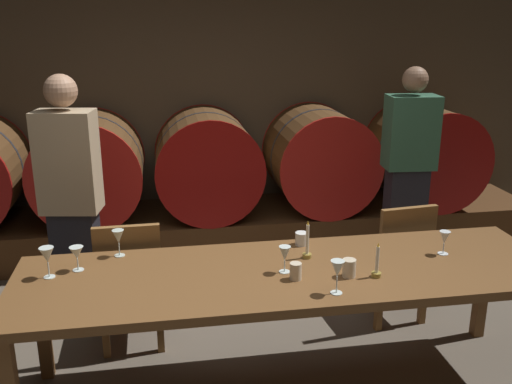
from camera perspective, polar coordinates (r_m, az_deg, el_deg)
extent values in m
cube|color=brown|center=(5.59, -5.44, 10.31)|extent=(6.79, 0.24, 2.82)
cube|color=#4C2D16|center=(5.35, -4.62, -3.65)|extent=(6.11, 0.90, 0.35)
cylinder|color=#513319|center=(5.18, -16.29, 2.34)|extent=(0.91, 0.85, 0.91)
cylinder|color=#B21C16|center=(4.76, -16.85, 1.00)|extent=(0.93, 0.03, 0.93)
cylinder|color=#B21C16|center=(5.60, -15.82, 3.49)|extent=(0.93, 0.03, 0.93)
cylinder|color=#2D2D33|center=(5.18, -16.29, 2.34)|extent=(0.92, 0.04, 0.92)
cylinder|color=#513319|center=(5.16, -4.94, 2.92)|extent=(0.91, 0.85, 0.91)
cylinder|color=maroon|center=(4.73, -4.50, 1.62)|extent=(0.93, 0.03, 0.93)
cylinder|color=maroon|center=(5.58, -5.33, 4.02)|extent=(0.93, 0.03, 0.93)
cylinder|color=#2D2D33|center=(5.16, -4.94, 2.92)|extent=(0.92, 0.04, 0.92)
cylinder|color=#513319|center=(5.34, 6.32, 3.37)|extent=(0.91, 0.85, 0.91)
cylinder|color=#B21C16|center=(4.93, 7.69, 2.15)|extent=(0.93, 0.03, 0.93)
cylinder|color=#B21C16|center=(5.75, 5.14, 4.42)|extent=(0.93, 0.03, 0.93)
cylinder|color=#2D2D33|center=(5.34, 6.32, 3.37)|extent=(0.92, 0.04, 0.92)
cylinder|color=#513319|center=(5.70, 16.42, 3.67)|extent=(0.91, 0.85, 0.91)
cylinder|color=maroon|center=(5.32, 18.43, 2.54)|extent=(0.93, 0.03, 0.93)
cylinder|color=maroon|center=(6.09, 14.66, 4.65)|extent=(0.93, 0.03, 0.93)
cylinder|color=#2D2D33|center=(5.70, 16.42, 3.67)|extent=(0.92, 0.04, 0.92)
cube|color=brown|center=(3.13, 3.42, -8.21)|extent=(2.95, 0.86, 0.05)
cube|color=brown|center=(3.64, -20.60, -12.22)|extent=(0.07, 0.07, 0.71)
cube|color=brown|center=(4.11, 21.68, -8.86)|extent=(0.07, 0.07, 0.71)
cube|color=brown|center=(3.82, -12.40, -8.58)|extent=(0.41, 0.41, 0.04)
cube|color=brown|center=(3.57, -12.70, -6.50)|extent=(0.40, 0.05, 0.42)
cube|color=brown|center=(4.08, -9.70, -10.34)|extent=(0.04, 0.04, 0.42)
cube|color=brown|center=(4.09, -14.55, -10.56)|extent=(0.04, 0.04, 0.42)
cube|color=brown|center=(3.78, -9.59, -12.71)|extent=(0.04, 0.04, 0.42)
cube|color=brown|center=(3.79, -14.86, -12.93)|extent=(0.04, 0.04, 0.42)
cube|color=brown|center=(4.16, 13.42, -6.49)|extent=(0.44, 0.44, 0.04)
cube|color=brown|center=(3.93, 14.91, -4.41)|extent=(0.40, 0.08, 0.42)
cube|color=brown|center=(4.46, 14.09, -8.08)|extent=(0.05, 0.05, 0.42)
cube|color=brown|center=(4.31, 10.11, -8.73)|extent=(0.05, 0.05, 0.42)
cube|color=brown|center=(4.20, 16.38, -9.92)|extent=(0.05, 0.05, 0.42)
cube|color=brown|center=(4.04, 12.22, -10.72)|extent=(0.05, 0.05, 0.42)
cube|color=black|center=(4.19, -17.35, -7.09)|extent=(0.33, 0.25, 0.82)
cube|color=tan|center=(3.95, -18.31, 2.88)|extent=(0.41, 0.30, 0.68)
sphere|color=tan|center=(3.86, -18.96, 9.56)|extent=(0.21, 0.21, 0.21)
cube|color=black|center=(4.72, 14.52, -3.21)|extent=(0.32, 0.22, 0.95)
cube|color=#336047|center=(4.52, 15.24, 5.79)|extent=(0.40, 0.27, 0.56)
sphere|color=#8C664C|center=(4.46, 15.65, 10.78)|extent=(0.19, 0.19, 0.19)
cylinder|color=olive|center=(3.27, 5.12, -6.37)|extent=(0.05, 0.05, 0.02)
cylinder|color=#EDE5CC|center=(3.23, 5.17, -4.74)|extent=(0.02, 0.02, 0.18)
cone|color=yellow|center=(3.20, 5.22, -3.08)|extent=(0.01, 0.01, 0.02)
cylinder|color=olive|center=(3.10, 11.94, -8.09)|extent=(0.05, 0.05, 0.02)
cylinder|color=#EDE5CC|center=(3.07, 12.04, -6.64)|extent=(0.02, 0.02, 0.15)
cone|color=yellow|center=(3.03, 12.14, -5.17)|extent=(0.01, 0.01, 0.02)
cylinder|color=silver|center=(3.23, -19.95, -7.98)|extent=(0.06, 0.06, 0.00)
cylinder|color=silver|center=(3.21, -20.03, -7.29)|extent=(0.01, 0.01, 0.08)
cone|color=silver|center=(3.18, -20.19, -5.93)|extent=(0.08, 0.08, 0.08)
cylinder|color=silver|center=(3.26, -17.35, -7.45)|extent=(0.06, 0.06, 0.00)
cylinder|color=silver|center=(3.25, -17.40, -6.89)|extent=(0.01, 0.01, 0.06)
cone|color=silver|center=(3.22, -17.51, -5.82)|extent=(0.08, 0.08, 0.07)
cylinder|color=silver|center=(3.38, -13.48, -6.19)|extent=(0.06, 0.06, 0.00)
cylinder|color=silver|center=(3.37, -13.52, -5.57)|extent=(0.01, 0.01, 0.07)
cone|color=silver|center=(3.34, -13.61, -4.36)|extent=(0.07, 0.07, 0.08)
cylinder|color=silver|center=(3.10, 2.86, -7.97)|extent=(0.06, 0.06, 0.00)
cylinder|color=silver|center=(3.08, 2.87, -7.39)|extent=(0.01, 0.01, 0.06)
cone|color=silver|center=(3.05, 2.89, -6.16)|extent=(0.06, 0.06, 0.08)
cylinder|color=silver|center=(2.90, 8.04, -9.96)|extent=(0.06, 0.06, 0.00)
cylinder|color=silver|center=(2.88, 8.08, -9.13)|extent=(0.01, 0.01, 0.09)
cone|color=silver|center=(2.84, 8.15, -7.58)|extent=(0.07, 0.07, 0.08)
cylinder|color=white|center=(3.49, 18.19, -5.88)|extent=(0.06, 0.06, 0.00)
cylinder|color=white|center=(3.47, 18.24, -5.38)|extent=(0.01, 0.01, 0.06)
cone|color=white|center=(3.45, 18.34, -4.33)|extent=(0.06, 0.06, 0.07)
cylinder|color=beige|center=(3.00, 3.99, -7.91)|extent=(0.06, 0.06, 0.09)
cylinder|color=white|center=(3.44, 4.57, -4.67)|extent=(0.08, 0.08, 0.08)
cylinder|color=beige|center=(3.06, 9.29, -7.52)|extent=(0.07, 0.07, 0.10)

